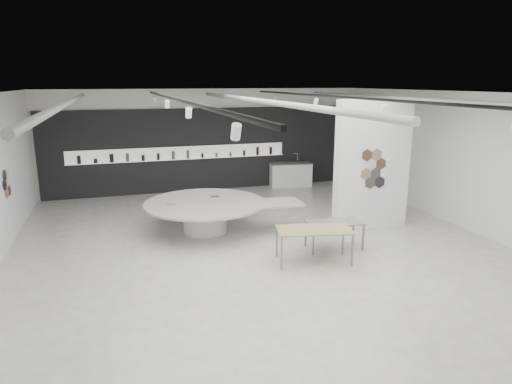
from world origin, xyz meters
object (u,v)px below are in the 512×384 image
object	(u,v)px
partition_column	(372,165)
sample_table_stone	(334,224)
kitchen_counter	(291,175)
display_island	(208,212)
sample_table_wood	(314,231)

from	to	relation	value
partition_column	sample_table_stone	world-z (taller)	partition_column
partition_column	kitchen_counter	world-z (taller)	partition_column
display_island	sample_table_stone	size ratio (longest dim) A/B	3.06
sample_table_wood	display_island	bearing A→B (deg)	123.30
kitchen_counter	display_island	bearing A→B (deg)	-126.08
sample_table_stone	partition_column	bearing A→B (deg)	36.15
partition_column	display_island	bearing A→B (deg)	167.76
sample_table_wood	partition_column	bearing A→B (deg)	36.28
sample_table_wood	sample_table_stone	world-z (taller)	sample_table_wood
sample_table_wood	sample_table_stone	bearing A→B (deg)	36.56
sample_table_stone	kitchen_counter	world-z (taller)	kitchen_counter
partition_column	sample_table_wood	distance (m)	3.39
display_island	sample_table_stone	bearing A→B (deg)	-36.70
sample_table_wood	kitchen_counter	distance (m)	7.81
partition_column	kitchen_counter	bearing A→B (deg)	92.35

